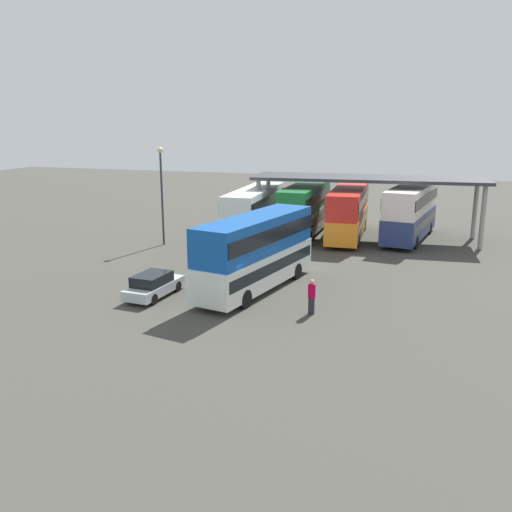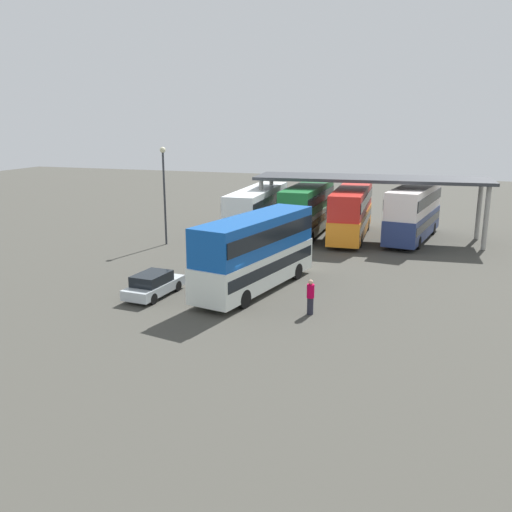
{
  "view_description": "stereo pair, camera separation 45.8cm",
  "coord_description": "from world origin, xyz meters",
  "px_view_note": "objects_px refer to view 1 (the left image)",
  "views": [
    {
      "loc": [
        9.96,
        -25.94,
        9.57
      ],
      "look_at": [
        0.73,
        3.0,
        2.0
      ],
      "focal_mm": 38.47,
      "sensor_mm": 36.0,
      "label": 1
    },
    {
      "loc": [
        10.39,
        -25.8,
        9.57
      ],
      "look_at": [
        0.73,
        3.0,
        2.0
      ],
      "focal_mm": 38.47,
      "sensor_mm": 36.0,
      "label": 2
    }
  ],
  "objects_px": {
    "lamppost_tall": "(161,184)",
    "pedestrian_waiting": "(312,297)",
    "double_decker_main": "(256,250)",
    "double_decker_end_of_row": "(410,211)",
    "parked_hatchback": "(153,285)",
    "double_decker_near_canopy": "(255,210)",
    "double_decker_mid_row": "(305,208)",
    "double_decker_far_right": "(348,210)"
  },
  "relations": [
    {
      "from": "double_decker_near_canopy",
      "to": "double_decker_mid_row",
      "type": "xyz_separation_m",
      "value": [
        3.87,
        1.71,
        0.12
      ]
    },
    {
      "from": "double_decker_end_of_row",
      "to": "pedestrian_waiting",
      "type": "xyz_separation_m",
      "value": [
        -3.88,
        -19.92,
        -1.48
      ]
    },
    {
      "from": "double_decker_near_canopy",
      "to": "pedestrian_waiting",
      "type": "bearing_deg",
      "value": -156.06
    },
    {
      "from": "parked_hatchback",
      "to": "pedestrian_waiting",
      "type": "xyz_separation_m",
      "value": [
        8.94,
        -0.1,
        0.24
      ]
    },
    {
      "from": "double_decker_near_canopy",
      "to": "double_decker_main",
      "type": "bearing_deg",
      "value": -164.27
    },
    {
      "from": "parked_hatchback",
      "to": "double_decker_near_canopy",
      "type": "distance_m",
      "value": 17.36
    },
    {
      "from": "double_decker_main",
      "to": "double_decker_near_canopy",
      "type": "xyz_separation_m",
      "value": [
        -4.66,
        14.29,
        -0.15
      ]
    },
    {
      "from": "double_decker_mid_row",
      "to": "double_decker_end_of_row",
      "type": "relative_size",
      "value": 1.0
    },
    {
      "from": "double_decker_main",
      "to": "lamppost_tall",
      "type": "distance_m",
      "value": 14.06
    },
    {
      "from": "double_decker_near_canopy",
      "to": "double_decker_mid_row",
      "type": "distance_m",
      "value": 4.23
    },
    {
      "from": "double_decker_main",
      "to": "double_decker_mid_row",
      "type": "xyz_separation_m",
      "value": [
        -0.79,
        15.99,
        -0.03
      ]
    },
    {
      "from": "double_decker_main",
      "to": "double_decker_far_right",
      "type": "bearing_deg",
      "value": 1.9
    },
    {
      "from": "double_decker_end_of_row",
      "to": "double_decker_main",
      "type": "bearing_deg",
      "value": 163.87
    },
    {
      "from": "lamppost_tall",
      "to": "pedestrian_waiting",
      "type": "xyz_separation_m",
      "value": [
        14.43,
        -12.11,
        -3.87
      ]
    },
    {
      "from": "parked_hatchback",
      "to": "lamppost_tall",
      "type": "relative_size",
      "value": 0.55
    },
    {
      "from": "double_decker_main",
      "to": "double_decker_mid_row",
      "type": "height_order",
      "value": "double_decker_main"
    },
    {
      "from": "pedestrian_waiting",
      "to": "lamppost_tall",
      "type": "bearing_deg",
      "value": -86.97
    },
    {
      "from": "double_decker_end_of_row",
      "to": "pedestrian_waiting",
      "type": "height_order",
      "value": "double_decker_end_of_row"
    },
    {
      "from": "parked_hatchback",
      "to": "double_decker_end_of_row",
      "type": "relative_size",
      "value": 0.4
    },
    {
      "from": "double_decker_main",
      "to": "parked_hatchback",
      "type": "height_order",
      "value": "double_decker_main"
    },
    {
      "from": "double_decker_near_canopy",
      "to": "pedestrian_waiting",
      "type": "distance_m",
      "value": 19.43
    },
    {
      "from": "double_decker_mid_row",
      "to": "double_decker_far_right",
      "type": "relative_size",
      "value": 0.92
    },
    {
      "from": "double_decker_main",
      "to": "pedestrian_waiting",
      "type": "bearing_deg",
      "value": -116.39
    },
    {
      "from": "double_decker_mid_row",
      "to": "double_decker_near_canopy",
      "type": "bearing_deg",
      "value": 113.89
    },
    {
      "from": "lamppost_tall",
      "to": "double_decker_end_of_row",
      "type": "bearing_deg",
      "value": 23.09
    },
    {
      "from": "double_decker_near_canopy",
      "to": "double_decker_far_right",
      "type": "bearing_deg",
      "value": -77.68
    },
    {
      "from": "parked_hatchback",
      "to": "double_decker_far_right",
      "type": "bearing_deg",
      "value": -17.81
    },
    {
      "from": "double_decker_main",
      "to": "parked_hatchback",
      "type": "relative_size",
      "value": 2.47
    },
    {
      "from": "double_decker_near_canopy",
      "to": "pedestrian_waiting",
      "type": "relative_size",
      "value": 6.31
    },
    {
      "from": "parked_hatchback",
      "to": "pedestrian_waiting",
      "type": "height_order",
      "value": "pedestrian_waiting"
    },
    {
      "from": "double_decker_main",
      "to": "double_decker_mid_row",
      "type": "distance_m",
      "value": 16.01
    },
    {
      "from": "double_decker_near_canopy",
      "to": "double_decker_end_of_row",
      "type": "xyz_separation_m",
      "value": [
        12.46,
        2.54,
        0.19
      ]
    },
    {
      "from": "double_decker_main",
      "to": "double_decker_near_canopy",
      "type": "distance_m",
      "value": 15.03
    },
    {
      "from": "parked_hatchback",
      "to": "double_decker_far_right",
      "type": "height_order",
      "value": "double_decker_far_right"
    },
    {
      "from": "double_decker_far_right",
      "to": "pedestrian_waiting",
      "type": "xyz_separation_m",
      "value": [
        1.05,
        -19.35,
        -1.35
      ]
    },
    {
      "from": "double_decker_near_canopy",
      "to": "lamppost_tall",
      "type": "distance_m",
      "value": 8.29
    },
    {
      "from": "parked_hatchback",
      "to": "double_decker_mid_row",
      "type": "distance_m",
      "value": 19.53
    },
    {
      "from": "double_decker_end_of_row",
      "to": "double_decker_mid_row",
      "type": "bearing_deg",
      "value": 104.3
    },
    {
      "from": "double_decker_main",
      "to": "double_decker_near_canopy",
      "type": "relative_size",
      "value": 0.9
    },
    {
      "from": "double_decker_near_canopy",
      "to": "double_decker_far_right",
      "type": "xyz_separation_m",
      "value": [
        7.52,
        1.97,
        0.06
      ]
    },
    {
      "from": "double_decker_end_of_row",
      "to": "lamppost_tall",
      "type": "xyz_separation_m",
      "value": [
        -18.32,
        -7.81,
        2.39
      ]
    },
    {
      "from": "double_decker_near_canopy",
      "to": "lamppost_tall",
      "type": "bearing_deg",
      "value": 129.64
    }
  ]
}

